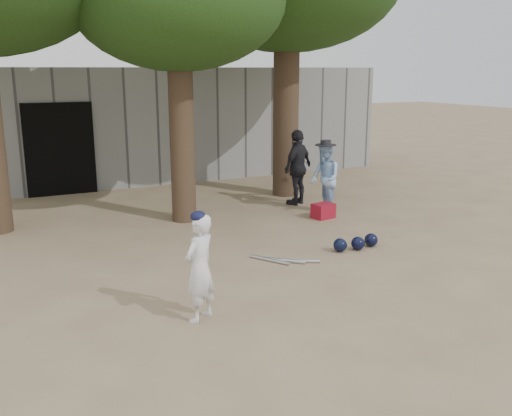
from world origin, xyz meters
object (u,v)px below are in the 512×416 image
red_bag (323,211)px  boy_player (200,268)px  spectator_blue (325,179)px  spectator_dark (298,167)px

red_bag → boy_player: bearing=-139.6°
boy_player → red_bag: (4.00, 3.41, -0.51)m
boy_player → red_bag: 5.28m
boy_player → spectator_blue: size_ratio=0.90×
spectator_dark → red_bag: size_ratio=3.98×
spectator_dark → red_bag: bearing=55.0°
spectator_blue → red_bag: size_ratio=3.50×
spectator_blue → spectator_dark: size_ratio=0.88×
spectator_dark → spectator_blue: bearing=67.4°
spectator_dark → red_bag: 1.49m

